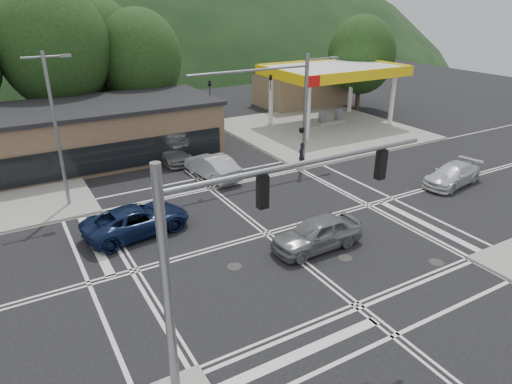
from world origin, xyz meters
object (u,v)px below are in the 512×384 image
car_silver_east (452,175)px  car_northbound (168,152)px  car_grey_center (317,233)px  pedestrian (301,154)px  car_queue_a (212,166)px  car_queue_b (162,131)px  car_blue_west (137,220)px

car_silver_east → car_northbound: 20.44m
car_grey_center → pedestrian: 11.73m
car_silver_east → car_queue_a: 16.24m
pedestrian → car_queue_a: bearing=-41.5°
car_queue_a → pedestrian: 6.67m
car_queue_b → pedestrian: size_ratio=2.82×
car_queue_b → car_northbound: size_ratio=0.99×
car_queue_a → car_queue_b: bearing=-97.5°
pedestrian → car_silver_east: bearing=102.6°
car_queue_a → car_grey_center: bearing=84.4°
car_grey_center → car_queue_b: (-0.39, 21.76, 0.03)m
car_queue_a → car_northbound: car_queue_a is taller
car_blue_west → car_queue_a: 8.85m
car_grey_center → car_queue_a: bearing=-178.7°
car_grey_center → pedestrian: bearing=147.9°
car_queue_b → pedestrian: pedestrian is taller
car_grey_center → car_queue_a: 11.52m
car_blue_west → car_queue_a: car_queue_a is taller
car_grey_center → car_queue_b: bearing=-179.6°
car_queue_a → car_northbound: 5.01m
car_queue_a → pedestrian: pedestrian is taller
car_queue_a → car_queue_b: car_queue_b is taller
car_queue_b → car_northbound: car_queue_b is taller
car_grey_center → car_silver_east: (12.92, 2.21, -0.11)m
car_grey_center → pedestrian: size_ratio=2.72×
car_northbound → car_silver_east: bearing=-51.9°
car_grey_center → car_blue_west: bearing=-130.1°
car_blue_west → car_silver_east: 20.59m
car_silver_east → car_northbound: (-14.81, 14.08, 0.03)m
car_queue_a → pedestrian: (6.50, -1.50, 0.21)m
car_blue_west → car_silver_east: car_blue_west is taller
car_grey_center → pedestrian: pedestrian is taller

